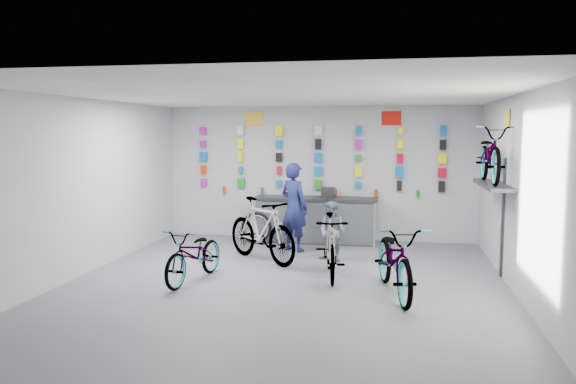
% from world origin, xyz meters
% --- Properties ---
extents(floor, '(8.00, 8.00, 0.00)m').
position_xyz_m(floor, '(0.00, 0.00, 0.00)').
color(floor, '#4D4D51').
rests_on(floor, ground).
extents(ceiling, '(8.00, 8.00, 0.00)m').
position_xyz_m(ceiling, '(0.00, 0.00, 3.00)').
color(ceiling, white).
rests_on(ceiling, wall_back).
extents(wall_back, '(7.00, 0.00, 7.00)m').
position_xyz_m(wall_back, '(0.00, 4.00, 1.50)').
color(wall_back, '#BCBCBE').
rests_on(wall_back, floor).
extents(wall_front, '(7.00, 0.00, 7.00)m').
position_xyz_m(wall_front, '(0.00, -4.00, 1.50)').
color(wall_front, '#BCBCBE').
rests_on(wall_front, floor).
extents(wall_left, '(0.00, 8.00, 8.00)m').
position_xyz_m(wall_left, '(-3.50, 0.00, 1.50)').
color(wall_left, '#BCBCBE').
rests_on(wall_left, floor).
extents(wall_right, '(0.00, 8.00, 8.00)m').
position_xyz_m(wall_right, '(3.50, 0.00, 1.50)').
color(wall_right, '#BCBCBE').
rests_on(wall_right, floor).
extents(counter, '(2.70, 0.66, 1.00)m').
position_xyz_m(counter, '(0.00, 3.54, 0.49)').
color(counter, black).
rests_on(counter, floor).
extents(merch_wall, '(5.58, 0.08, 1.56)m').
position_xyz_m(merch_wall, '(0.09, 3.93, 1.81)').
color(merch_wall, '#AD18AA').
rests_on(merch_wall, wall_back).
extents(wall_bracket, '(0.39, 1.90, 2.00)m').
position_xyz_m(wall_bracket, '(3.33, 1.20, 1.46)').
color(wall_bracket, '#333338').
rests_on(wall_bracket, wall_right).
extents(sign_left, '(0.42, 0.02, 0.30)m').
position_xyz_m(sign_left, '(-1.50, 3.98, 2.72)').
color(sign_left, yellow).
rests_on(sign_left, wall_back).
extents(sign_right, '(0.42, 0.02, 0.30)m').
position_xyz_m(sign_right, '(1.60, 3.98, 2.72)').
color(sign_right, red).
rests_on(sign_right, wall_back).
extents(sign_side, '(0.02, 0.40, 0.30)m').
position_xyz_m(sign_side, '(3.48, 1.20, 2.65)').
color(sign_side, yellow).
rests_on(sign_side, wall_right).
extents(bike_left, '(0.87, 1.78, 0.90)m').
position_xyz_m(bike_left, '(-1.48, -0.04, 0.45)').
color(bike_left, gray).
rests_on(bike_left, floor).
extents(bike_center, '(0.78, 1.83, 1.07)m').
position_xyz_m(bike_center, '(0.67, 0.57, 0.53)').
color(bike_center, gray).
rests_on(bike_center, floor).
extents(bike_right, '(1.17, 2.20, 1.10)m').
position_xyz_m(bike_right, '(1.72, -0.22, 0.55)').
color(bike_right, gray).
rests_on(bike_right, floor).
extents(bike_service, '(1.89, 1.72, 1.20)m').
position_xyz_m(bike_service, '(-0.74, 1.54, 0.60)').
color(bike_service, gray).
rests_on(bike_service, floor).
extents(bike_wall, '(0.63, 1.80, 0.95)m').
position_xyz_m(bike_wall, '(3.25, 1.20, 2.05)').
color(bike_wall, gray).
rests_on(bike_wall, wall_bracket).
extents(clerk, '(0.79, 0.72, 1.81)m').
position_xyz_m(clerk, '(-0.31, 2.58, 0.91)').
color(clerk, '#161B4A').
rests_on(clerk, floor).
extents(customer, '(0.67, 0.61, 1.13)m').
position_xyz_m(customer, '(0.56, 1.82, 0.57)').
color(customer, '#525972').
rests_on(customer, floor).
extents(spare_wheel, '(0.71, 0.24, 0.70)m').
position_xyz_m(spare_wheel, '(-1.25, 3.17, 0.34)').
color(spare_wheel, black).
rests_on(spare_wheel, floor).
extents(register, '(0.28, 0.30, 0.22)m').
position_xyz_m(register, '(0.28, 3.55, 1.11)').
color(register, black).
rests_on(register, counter).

